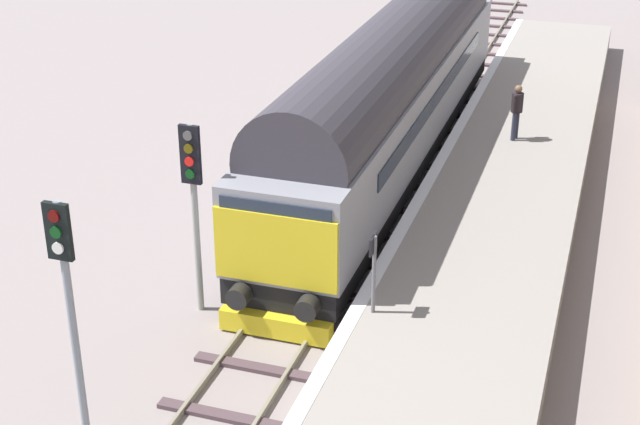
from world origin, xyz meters
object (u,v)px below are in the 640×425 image
object	(u,v)px
signal_post_mid	(68,296)
platform_number_sign	(374,261)
diesel_locomotive	(391,91)
signal_post_far	(193,193)
waiting_passenger	(517,107)

from	to	relation	value
signal_post_mid	platform_number_sign	world-z (taller)	signal_post_mid
diesel_locomotive	signal_post_far	xyz separation A→B (m)	(-1.97, -9.04, 0.34)
signal_post_mid	waiting_passenger	distance (m)	15.94
signal_post_mid	signal_post_far	bearing A→B (deg)	90.00
diesel_locomotive	signal_post_far	bearing A→B (deg)	-102.31
signal_post_mid	signal_post_far	world-z (taller)	signal_post_mid
waiting_passenger	diesel_locomotive	bearing A→B (deg)	123.90
signal_post_mid	signal_post_far	size ratio (longest dim) A/B	1.08
signal_post_mid	platform_number_sign	bearing A→B (deg)	46.55
waiting_passenger	platform_number_sign	bearing A→B (deg)	-171.68
signal_post_far	waiting_passenger	world-z (taller)	signal_post_far
diesel_locomotive	waiting_passenger	size ratio (longest dim) A/B	11.82
signal_post_mid	waiting_passenger	xyz separation A→B (m)	(5.44, 14.95, -1.01)
signal_post_far	waiting_passenger	size ratio (longest dim) A/B	2.64
signal_post_far	waiting_passenger	xyz separation A→B (m)	(5.44, 10.17, -0.84)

